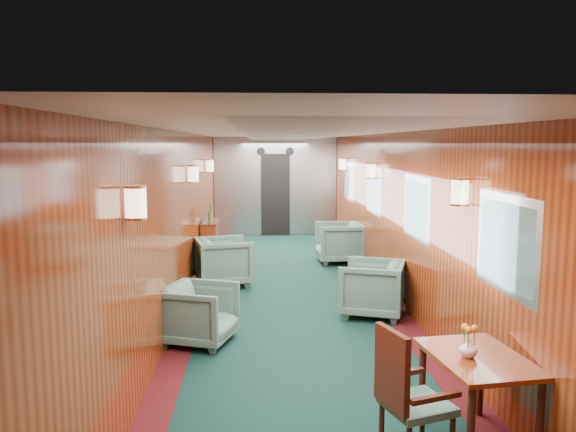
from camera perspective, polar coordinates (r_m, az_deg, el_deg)
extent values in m
plane|color=black|center=(8.11, 0.27, -8.68)|extent=(12.00, 12.00, 0.00)
cube|color=silver|center=(7.79, 0.28, 8.16)|extent=(3.00, 12.00, 0.10)
cube|color=silver|center=(7.79, 0.28, 8.24)|extent=(1.20, 12.00, 0.06)
cube|color=maroon|center=(13.82, -1.31, 3.05)|extent=(3.00, 0.10, 2.40)
cube|color=maroon|center=(7.91, -10.63, -0.33)|extent=(0.10, 12.00, 2.40)
cube|color=maroon|center=(8.10, 10.93, -0.16)|extent=(0.10, 12.00, 2.40)
cube|color=#370B0D|center=(8.14, -9.37, -8.70)|extent=(0.30, 12.00, 0.01)
cube|color=#370B0D|center=(8.30, 9.72, -8.39)|extent=(0.30, 12.00, 0.01)
cube|color=#A2A5A8|center=(13.74, -1.30, 3.03)|extent=(2.98, 0.12, 2.38)
cube|color=black|center=(13.68, -1.28, 2.17)|extent=(0.70, 0.06, 2.00)
cylinder|color=black|center=(13.63, -2.78, 6.56)|extent=(0.20, 0.04, 0.20)
cylinder|color=black|center=(13.65, 0.18, 6.57)|extent=(0.20, 0.04, 0.20)
cube|color=silver|center=(4.78, 21.26, -2.68)|extent=(0.02, 1.10, 0.80)
cube|color=slate|center=(4.78, 21.17, -2.69)|extent=(0.01, 0.96, 0.66)
cube|color=silver|center=(7.11, 12.89, 0.78)|extent=(0.02, 1.10, 0.80)
cube|color=slate|center=(7.10, 12.83, 0.78)|extent=(0.01, 0.96, 0.66)
cube|color=silver|center=(9.52, 8.69, 2.52)|extent=(0.02, 1.10, 0.80)
cube|color=slate|center=(9.52, 8.65, 2.52)|extent=(0.01, 0.96, 0.66)
cube|color=silver|center=(11.97, 6.20, 3.54)|extent=(0.02, 1.10, 0.80)
cube|color=slate|center=(11.97, 6.16, 3.54)|extent=(0.01, 0.96, 0.66)
cylinder|color=#F5DDBF|center=(4.39, -15.22, 1.32)|extent=(0.16, 0.16, 0.24)
cylinder|color=#C88938|center=(4.41, -15.17, -0.23)|extent=(0.17, 0.17, 0.02)
cylinder|color=#F5DDBF|center=(5.44, 17.07, 2.37)|extent=(0.16, 0.16, 0.24)
cylinder|color=#C88938|center=(5.45, 17.03, 1.12)|extent=(0.17, 0.17, 0.02)
cylinder|color=#F5DDBF|center=(8.34, -9.62, 4.23)|extent=(0.16, 0.16, 0.24)
cylinder|color=#C88938|center=(8.34, -9.60, 3.41)|extent=(0.17, 0.17, 0.02)
cylinder|color=#F5DDBF|center=(9.28, 8.45, 4.56)|extent=(0.16, 0.16, 0.24)
cylinder|color=#C88938|center=(9.29, 8.43, 3.82)|extent=(0.17, 0.17, 0.02)
cylinder|color=#F5DDBF|center=(11.32, -7.98, 5.07)|extent=(0.16, 0.16, 0.24)
cylinder|color=#C88938|center=(11.33, -7.97, 4.46)|extent=(0.17, 0.17, 0.02)
cylinder|color=#F5DDBF|center=(12.23, 5.57, 5.27)|extent=(0.16, 0.16, 0.24)
cylinder|color=#C88938|center=(12.24, 5.56, 4.71)|extent=(0.17, 0.17, 0.02)
cube|color=maroon|center=(4.50, 18.75, -13.51)|extent=(0.75, 0.99, 0.04)
cylinder|color=#3D170D|center=(4.21, 18.06, -20.11)|extent=(0.05, 0.05, 0.65)
cylinder|color=#3D170D|center=(4.46, 24.19, -18.79)|extent=(0.05, 0.05, 0.65)
cylinder|color=#3D170D|center=(4.85, 13.47, -16.15)|extent=(0.05, 0.05, 0.65)
cylinder|color=#3D170D|center=(5.06, 18.98, -15.30)|extent=(0.05, 0.05, 0.65)
cube|color=#1B403B|center=(4.25, 12.95, -18.21)|extent=(0.53, 0.53, 0.06)
cube|color=#3D170D|center=(4.02, 10.50, -15.06)|extent=(0.16, 0.38, 0.55)
cube|color=#1B403B|center=(4.05, 10.76, -15.73)|extent=(0.11, 0.29, 0.33)
cube|color=#3D170D|center=(4.03, 14.79, -17.42)|extent=(0.38, 0.16, 0.04)
cube|color=#3D170D|center=(4.35, 11.39, -15.42)|extent=(0.38, 0.16, 0.04)
cylinder|color=#3D170D|center=(4.39, 9.48, -20.49)|extent=(0.04, 0.04, 0.40)
cylinder|color=#3D170D|center=(4.56, 13.49, -19.47)|extent=(0.04, 0.04, 0.40)
cube|color=maroon|center=(10.58, -7.90, -2.72)|extent=(0.27, 0.89, 0.80)
cube|color=#3D170D|center=(10.52, -7.89, -0.57)|extent=(0.29, 0.91, 0.02)
cylinder|color=#2B5630|center=(10.28, -7.94, -0.08)|extent=(0.07, 0.07, 0.22)
cylinder|color=#2B5630|center=(10.59, -7.81, 0.30)|extent=(0.06, 0.06, 0.28)
cylinder|color=#C88938|center=(10.77, -7.73, 0.15)|extent=(0.08, 0.08, 0.18)
imported|color=beige|center=(4.42, 17.86, -12.65)|extent=(0.14, 0.14, 0.14)
imported|color=#1B403B|center=(6.49, -8.94, -9.80)|extent=(0.93, 0.92, 0.68)
imported|color=#1B403B|center=(9.00, -6.53, -4.61)|extent=(1.00, 0.99, 0.76)
imported|color=#1B403B|center=(7.48, 8.53, -7.26)|extent=(1.01, 0.99, 0.73)
imported|color=#1B403B|center=(10.67, 5.19, -2.70)|extent=(0.86, 0.83, 0.76)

